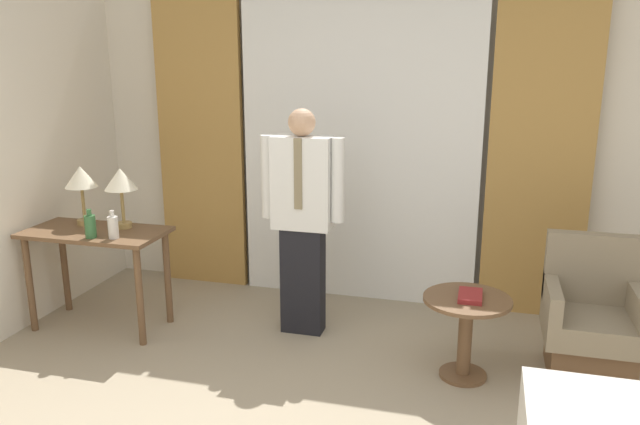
# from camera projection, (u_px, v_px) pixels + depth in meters

# --- Properties ---
(wall_back) EXTENTS (10.00, 0.06, 2.70)m
(wall_back) POSITION_uv_depth(u_px,v_px,m) (362.00, 135.00, 5.08)
(wall_back) COLOR silver
(wall_back) RESTS_ON ground_plane
(curtain_sheer_center) EXTENTS (1.92, 0.06, 2.58)m
(curtain_sheer_center) POSITION_uv_depth(u_px,v_px,m) (359.00, 144.00, 4.97)
(curtain_sheer_center) COLOR white
(curtain_sheer_center) RESTS_ON ground_plane
(curtain_drape_left) EXTENTS (0.76, 0.06, 2.58)m
(curtain_drape_left) POSITION_uv_depth(u_px,v_px,m) (201.00, 138.00, 5.32)
(curtain_drape_left) COLOR #B28442
(curtain_drape_left) RESTS_ON ground_plane
(curtain_drape_right) EXTENTS (0.76, 0.06, 2.58)m
(curtain_drape_right) POSITION_uv_depth(u_px,v_px,m) (540.00, 151.00, 4.63)
(curtain_drape_right) COLOR #B28442
(curtain_drape_right) RESTS_ON ground_plane
(desk) EXTENTS (1.02, 0.52, 0.75)m
(desk) POSITION_uv_depth(u_px,v_px,m) (97.00, 248.00, 4.55)
(desk) COLOR brown
(desk) RESTS_ON ground_plane
(table_lamp_left) EXTENTS (0.24, 0.24, 0.44)m
(table_lamp_left) POSITION_uv_depth(u_px,v_px,m) (81.00, 180.00, 4.59)
(table_lamp_left) COLOR #9E7F47
(table_lamp_left) RESTS_ON desk
(table_lamp_right) EXTENTS (0.24, 0.24, 0.44)m
(table_lamp_right) POSITION_uv_depth(u_px,v_px,m) (121.00, 182.00, 4.50)
(table_lamp_right) COLOR #9E7F47
(table_lamp_right) RESTS_ON desk
(bottle_near_edge) EXTENTS (0.08, 0.08, 0.20)m
(bottle_near_edge) POSITION_uv_depth(u_px,v_px,m) (90.00, 226.00, 4.32)
(bottle_near_edge) COLOR #336638
(bottle_near_edge) RESTS_ON desk
(bottle_by_lamp) EXTENTS (0.07, 0.07, 0.20)m
(bottle_by_lamp) POSITION_uv_depth(u_px,v_px,m) (113.00, 227.00, 4.31)
(bottle_by_lamp) COLOR silver
(bottle_by_lamp) RESTS_ON desk
(person) EXTENTS (0.60, 0.20, 1.63)m
(person) POSITION_uv_depth(u_px,v_px,m) (302.00, 214.00, 4.41)
(person) COLOR black
(person) RESTS_ON ground_plane
(armchair) EXTENTS (0.58, 0.55, 0.87)m
(armchair) POSITION_uv_depth(u_px,v_px,m) (591.00, 325.00, 3.95)
(armchair) COLOR brown
(armchair) RESTS_ON ground_plane
(side_table) EXTENTS (0.54, 0.54, 0.54)m
(side_table) POSITION_uv_depth(u_px,v_px,m) (466.00, 323.00, 3.88)
(side_table) COLOR brown
(side_table) RESTS_ON ground_plane
(book) EXTENTS (0.14, 0.23, 0.03)m
(book) POSITION_uv_depth(u_px,v_px,m) (470.00, 296.00, 3.83)
(book) COLOR maroon
(book) RESTS_ON side_table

